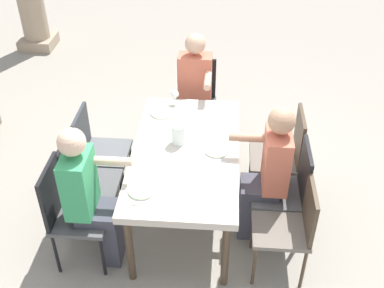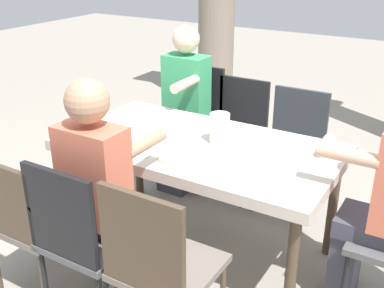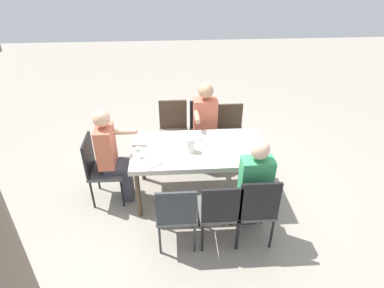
# 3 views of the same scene
# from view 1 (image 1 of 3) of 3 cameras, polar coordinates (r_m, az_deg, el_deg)

# --- Properties ---
(ground_plane) EXTENTS (16.00, 16.00, 0.00)m
(ground_plane) POSITION_cam_1_polar(r_m,az_deg,el_deg) (4.51, -0.71, -8.39)
(ground_plane) COLOR gray
(dining_table) EXTENTS (1.68, 0.90, 0.75)m
(dining_table) POSITION_cam_1_polar(r_m,az_deg,el_deg) (4.06, -0.79, -1.53)
(dining_table) COLOR beige
(dining_table) RESTS_ON ground
(chair_west_north) EXTENTS (0.44, 0.44, 0.95)m
(chair_west_north) POSITION_cam_1_polar(r_m,az_deg,el_deg) (3.91, -14.51, -7.58)
(chair_west_north) COLOR #4F4F50
(chair_west_north) RESTS_ON ground
(chair_west_south) EXTENTS (0.44, 0.44, 0.87)m
(chair_west_south) POSITION_cam_1_polar(r_m,az_deg,el_deg) (3.79, 11.83, -9.37)
(chair_west_south) COLOR #6A6158
(chair_west_south) RESTS_ON ground
(chair_mid_north) EXTENTS (0.44, 0.44, 0.90)m
(chair_mid_north) POSITION_cam_1_polar(r_m,az_deg,el_deg) (4.20, -12.93, -4.11)
(chair_mid_north) COLOR #4F4F50
(chair_mid_north) RESTS_ON ground
(chair_mid_south) EXTENTS (0.44, 0.44, 0.94)m
(chair_mid_south) POSITION_cam_1_polar(r_m,az_deg,el_deg) (4.05, 11.46, -5.08)
(chair_mid_south) COLOR #4F4F50
(chair_mid_south) RESTS_ON ground
(chair_east_north) EXTENTS (0.44, 0.44, 0.88)m
(chair_east_north) POSITION_cam_1_polar(r_m,az_deg,el_deg) (4.55, -11.40, -0.39)
(chair_east_north) COLOR #5B5E61
(chair_east_north) RESTS_ON ground
(chair_east_south) EXTENTS (0.44, 0.44, 0.96)m
(chair_east_south) POSITION_cam_1_polar(r_m,az_deg,el_deg) (4.41, 10.98, -0.98)
(chair_east_south) COLOR #6A6158
(chair_east_south) RESTS_ON ground
(chair_head_east) EXTENTS (0.44, 0.44, 0.93)m
(chair_head_east) POSITION_cam_1_polar(r_m,az_deg,el_deg) (5.19, 0.46, 5.66)
(chair_head_east) COLOR #4F4F50
(chair_head_east) RESTS_ON ground
(diner_woman_green) EXTENTS (0.35, 0.49, 1.30)m
(diner_woman_green) POSITION_cam_1_polar(r_m,az_deg,el_deg) (3.75, -12.23, -5.96)
(diner_woman_green) COLOR #3F3F4C
(diner_woman_green) RESTS_ON ground
(diner_man_white) EXTENTS (0.35, 0.50, 1.31)m
(diner_man_white) POSITION_cam_1_polar(r_m,az_deg,el_deg) (3.93, 9.02, -3.18)
(diner_man_white) COLOR #3F3F4C
(diner_man_white) RESTS_ON ground
(diner_guest_third) EXTENTS (0.49, 0.35, 1.31)m
(diner_guest_third) POSITION_cam_1_polar(r_m,az_deg,el_deg) (4.95, 0.36, 6.33)
(diner_guest_third) COLOR #3F3F4C
(diner_guest_third) RESTS_ON ground
(plate_0) EXTENTS (0.21, 0.21, 0.02)m
(plate_0) POSITION_cam_1_polar(r_m,az_deg,el_deg) (3.63, -6.06, -5.58)
(plate_0) COLOR white
(plate_0) RESTS_ON dining_table
(fork_0) EXTENTS (0.02, 0.17, 0.01)m
(fork_0) POSITION_cam_1_polar(r_m,az_deg,el_deg) (3.53, -6.45, -7.27)
(fork_0) COLOR silver
(fork_0) RESTS_ON dining_table
(spoon_0) EXTENTS (0.02, 0.17, 0.01)m
(spoon_0) POSITION_cam_1_polar(r_m,az_deg,el_deg) (3.75, -5.69, -4.13)
(spoon_0) COLOR silver
(spoon_0) RESTS_ON dining_table
(plate_1) EXTENTS (0.21, 0.21, 0.02)m
(plate_1) POSITION_cam_1_polar(r_m,az_deg,el_deg) (4.01, 2.98, -0.79)
(plate_1) COLOR white
(plate_1) RESTS_ON dining_table
(fork_1) EXTENTS (0.02, 0.17, 0.01)m
(fork_1) POSITION_cam_1_polar(r_m,az_deg,el_deg) (3.89, 2.90, -2.19)
(fork_1) COLOR silver
(fork_1) RESTS_ON dining_table
(spoon_1) EXTENTS (0.03, 0.17, 0.01)m
(spoon_1) POSITION_cam_1_polar(r_m,az_deg,el_deg) (4.13, 3.05, 0.39)
(spoon_1) COLOR silver
(spoon_1) RESTS_ON dining_table
(plate_2) EXTENTS (0.25, 0.25, 0.02)m
(plate_2) POSITION_cam_1_polar(r_m,az_deg,el_deg) (4.51, -3.51, 3.84)
(plate_2) COLOR white
(plate_2) RESTS_ON dining_table
(wine_glass_2) EXTENTS (0.07, 0.07, 0.15)m
(wine_glass_2) POSITION_cam_1_polar(r_m,az_deg,el_deg) (4.58, -2.05, 5.98)
(wine_glass_2) COLOR white
(wine_glass_2) RESTS_ON dining_table
(fork_2) EXTENTS (0.02, 0.17, 0.01)m
(fork_2) POSITION_cam_1_polar(r_m,az_deg,el_deg) (4.39, -3.75, 2.73)
(fork_2) COLOR silver
(fork_2) RESTS_ON dining_table
(spoon_2) EXTENTS (0.03, 0.17, 0.01)m
(spoon_2) POSITION_cam_1_polar(r_m,az_deg,el_deg) (4.64, -3.27, 4.78)
(spoon_2) COLOR silver
(spoon_2) RESTS_ON dining_table
(water_pitcher) EXTENTS (0.12, 0.12, 0.18)m
(water_pitcher) POSITION_cam_1_polar(r_m,az_deg,el_deg) (4.06, -1.66, 1.08)
(water_pitcher) COLOR white
(water_pitcher) RESTS_ON dining_table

